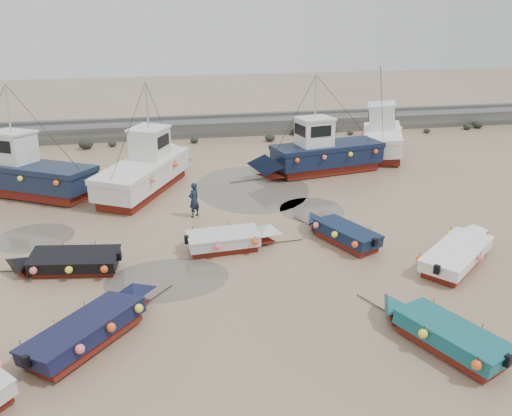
% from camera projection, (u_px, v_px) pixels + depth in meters
% --- Properties ---
extents(ground, '(120.00, 120.00, 0.00)m').
position_uv_depth(ground, '(247.00, 255.00, 22.04)').
color(ground, '#9F8462').
rests_on(ground, ground).
extents(seawall, '(60.00, 4.92, 1.50)m').
position_uv_depth(seawall, '(204.00, 128.00, 41.81)').
color(seawall, '#5E5E59').
rests_on(seawall, ground).
extents(puddle_a, '(5.01, 5.01, 0.01)m').
position_uv_depth(puddle_a, '(167.00, 279.00, 20.08)').
color(puddle_a, '#5E564C').
rests_on(puddle_a, ground).
extents(puddle_b, '(3.48, 3.48, 0.01)m').
position_uv_depth(puddle_b, '(312.00, 210.00, 26.83)').
color(puddle_b, '#5E564C').
rests_on(puddle_b, ground).
extents(puddle_c, '(3.67, 3.67, 0.01)m').
position_uv_depth(puddle_c, '(34.00, 237.00, 23.66)').
color(puddle_c, '#5E564C').
rests_on(puddle_c, ground).
extents(puddle_d, '(6.79, 6.79, 0.01)m').
position_uv_depth(puddle_d, '(252.00, 187.00, 30.12)').
color(puddle_d, '#5E564C').
rests_on(puddle_d, ground).
extents(dinghy_1, '(4.83, 5.28, 1.43)m').
position_uv_depth(dinghy_1, '(95.00, 325.00, 16.31)').
color(dinghy_1, maroon).
rests_on(dinghy_1, ground).
extents(dinghy_2, '(3.25, 5.49, 1.43)m').
position_uv_depth(dinghy_2, '(441.00, 330.00, 16.05)').
color(dinghy_2, maroon).
rests_on(dinghy_2, ground).
extents(dinghy_3, '(5.63, 4.76, 1.43)m').
position_uv_depth(dinghy_3, '(460.00, 251.00, 21.21)').
color(dinghy_3, maroon).
rests_on(dinghy_3, ground).
extents(dinghy_4, '(5.84, 2.19, 1.43)m').
position_uv_depth(dinghy_4, '(66.00, 259.00, 20.47)').
color(dinghy_4, maroon).
rests_on(dinghy_4, ground).
extents(dinghy_5, '(5.48, 2.04, 1.43)m').
position_uv_depth(dinghy_5, '(231.00, 238.00, 22.35)').
color(dinghy_5, maroon).
rests_on(dinghy_5, ground).
extents(dinghy_6, '(2.96, 5.14, 1.43)m').
position_uv_depth(dinghy_6, '(341.00, 230.00, 23.08)').
color(dinghy_6, maroon).
rests_on(dinghy_6, ground).
extents(cabin_boat_0, '(9.96, 6.46, 6.22)m').
position_uv_depth(cabin_boat_0, '(20.00, 172.00, 28.55)').
color(cabin_boat_0, maroon).
rests_on(cabin_boat_0, ground).
extents(cabin_boat_1, '(6.19, 10.05, 6.22)m').
position_uv_depth(cabin_boat_1, '(148.00, 168.00, 29.39)').
color(cabin_boat_1, maroon).
rests_on(cabin_boat_1, ground).
extents(cabin_boat_2, '(10.34, 4.01, 6.22)m').
position_uv_depth(cabin_boat_2, '(319.00, 153.00, 32.24)').
color(cabin_boat_2, maroon).
rests_on(cabin_boat_2, ground).
extents(cabin_boat_3, '(5.21, 9.06, 6.22)m').
position_uv_depth(cabin_boat_3, '(384.00, 135.00, 36.40)').
color(cabin_boat_3, maroon).
rests_on(cabin_boat_3, ground).
extents(person, '(0.80, 0.78, 1.86)m').
position_uv_depth(person, '(195.00, 217.00, 25.99)').
color(person, '#161F34').
rests_on(person, ground).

